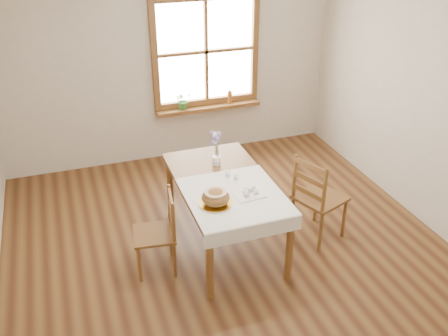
{
  "coord_description": "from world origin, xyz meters",
  "views": [
    {
      "loc": [
        -1.41,
        -3.76,
        3.23
      ],
      "look_at": [
        0.0,
        0.3,
        0.9
      ],
      "focal_mm": 40.0,
      "sensor_mm": 36.0,
      "label": 1
    }
  ],
  "objects_px": {
    "chair_left": "(154,233)",
    "bread_plate": "(216,204)",
    "flower_vase": "(217,161)",
    "dining_table": "(224,189)",
    "chair_right": "(320,196)"
  },
  "relations": [
    {
      "from": "chair_left",
      "to": "flower_vase",
      "type": "xyz_separation_m",
      "value": [
        0.8,
        0.52,
        0.38
      ]
    },
    {
      "from": "chair_left",
      "to": "flower_vase",
      "type": "height_order",
      "value": "flower_vase"
    },
    {
      "from": "dining_table",
      "to": "flower_vase",
      "type": "bearing_deg",
      "value": 83.93
    },
    {
      "from": "bread_plate",
      "to": "flower_vase",
      "type": "xyz_separation_m",
      "value": [
        0.25,
        0.74,
        0.03
      ]
    },
    {
      "from": "chair_left",
      "to": "bread_plate",
      "type": "xyz_separation_m",
      "value": [
        0.55,
        -0.22,
        0.35
      ]
    },
    {
      "from": "dining_table",
      "to": "bread_plate",
      "type": "relative_size",
      "value": 5.27
    },
    {
      "from": "bread_plate",
      "to": "flower_vase",
      "type": "relative_size",
      "value": 3.17
    },
    {
      "from": "chair_left",
      "to": "bread_plate",
      "type": "relative_size",
      "value": 2.76
    },
    {
      "from": "bread_plate",
      "to": "flower_vase",
      "type": "bearing_deg",
      "value": 71.02
    },
    {
      "from": "chair_left",
      "to": "chair_right",
      "type": "xyz_separation_m",
      "value": [
        1.76,
        -0.03,
        0.07
      ]
    },
    {
      "from": "chair_left",
      "to": "chair_right",
      "type": "distance_m",
      "value": 1.76
    },
    {
      "from": "dining_table",
      "to": "bread_plate",
      "type": "height_order",
      "value": "bread_plate"
    },
    {
      "from": "chair_left",
      "to": "bread_plate",
      "type": "distance_m",
      "value": 0.69
    },
    {
      "from": "dining_table",
      "to": "flower_vase",
      "type": "relative_size",
      "value": 16.69
    },
    {
      "from": "dining_table",
      "to": "bread_plate",
      "type": "xyz_separation_m",
      "value": [
        -0.22,
        -0.39,
        0.1
      ]
    }
  ]
}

